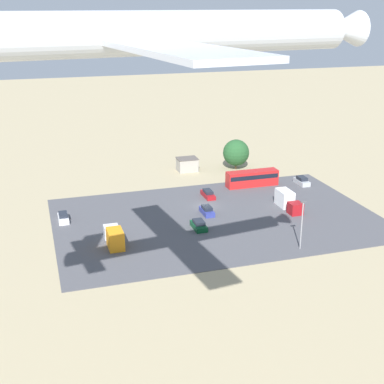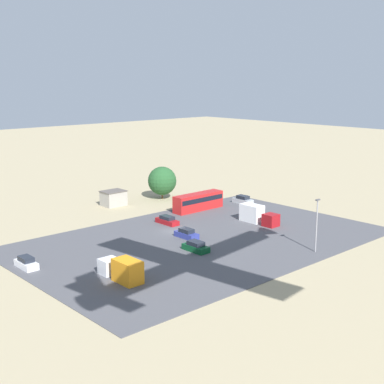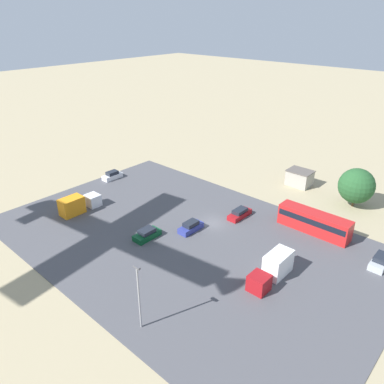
{
  "view_description": "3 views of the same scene",
  "coord_description": "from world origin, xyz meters",
  "px_view_note": "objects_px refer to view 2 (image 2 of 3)",
  "views": [
    {
      "loc": [
        30.49,
        90.24,
        36.5
      ],
      "look_at": [
        11.45,
        28.43,
        13.66
      ],
      "focal_mm": 50.0,
      "sensor_mm": 36.0,
      "label": 1
    },
    {
      "loc": [
        56.39,
        65.82,
        25.21
      ],
      "look_at": [
        -0.96,
        3.14,
        7.21
      ],
      "focal_mm": 50.0,
      "sensor_mm": 36.0,
      "label": 2
    },
    {
      "loc": [
        -32.45,
        41.02,
        30.72
      ],
      "look_at": [
        1.52,
        3.28,
        6.31
      ],
      "focal_mm": 35.0,
      "sensor_mm": 36.0,
      "label": 3
    }
  ],
  "objects_px": {
    "bus": "(198,201)",
    "parked_car_0": "(196,247)",
    "parked_car_1": "(243,200)",
    "parked_car_3": "(167,221)",
    "parked_car_2": "(186,234)",
    "parked_truck_1": "(257,215)",
    "shed_building": "(114,198)",
    "parked_car_4": "(26,263)",
    "parked_truck_0": "(122,270)"
  },
  "relations": [
    {
      "from": "bus",
      "to": "parked_car_0",
      "type": "height_order",
      "value": "bus"
    },
    {
      "from": "parked_car_1",
      "to": "parked_car_3",
      "type": "height_order",
      "value": "parked_car_1"
    },
    {
      "from": "parked_car_0",
      "to": "parked_car_2",
      "type": "height_order",
      "value": "parked_car_2"
    },
    {
      "from": "bus",
      "to": "parked_car_2",
      "type": "relative_size",
      "value": 2.61
    },
    {
      "from": "parked_car_3",
      "to": "parked_truck_1",
      "type": "relative_size",
      "value": 0.62
    },
    {
      "from": "shed_building",
      "to": "parked_car_2",
      "type": "xyz_separation_m",
      "value": [
        4.29,
        26.98,
        -0.82
      ]
    },
    {
      "from": "parked_car_2",
      "to": "parked_car_4",
      "type": "xyz_separation_m",
      "value": [
        25.43,
        -4.25,
        0.02
      ]
    },
    {
      "from": "parked_car_1",
      "to": "parked_truck_1",
      "type": "height_order",
      "value": "parked_truck_1"
    },
    {
      "from": "parked_car_0",
      "to": "parked_truck_0",
      "type": "height_order",
      "value": "parked_truck_0"
    },
    {
      "from": "parked_car_3",
      "to": "parked_truck_0",
      "type": "xyz_separation_m",
      "value": [
        21.49,
        16.81,
        0.74
      ]
    },
    {
      "from": "parked_car_0",
      "to": "parked_truck_1",
      "type": "relative_size",
      "value": 0.56
    },
    {
      "from": "shed_building",
      "to": "parked_truck_0",
      "type": "distance_m",
      "value": 41.85
    },
    {
      "from": "shed_building",
      "to": "parked_car_1",
      "type": "bearing_deg",
      "value": 140.99
    },
    {
      "from": "bus",
      "to": "parked_truck_1",
      "type": "distance_m",
      "value": 14.09
    },
    {
      "from": "parked_car_2",
      "to": "parked_car_3",
      "type": "bearing_deg",
      "value": -109.96
    },
    {
      "from": "bus",
      "to": "parked_truck_0",
      "type": "relative_size",
      "value": 1.56
    },
    {
      "from": "bus",
      "to": "parked_car_3",
      "type": "relative_size",
      "value": 2.34
    },
    {
      "from": "parked_car_0",
      "to": "parked_car_1",
      "type": "height_order",
      "value": "parked_car_1"
    },
    {
      "from": "parked_car_3",
      "to": "parked_car_4",
      "type": "distance_m",
      "value": 28.88
    },
    {
      "from": "parked_car_1",
      "to": "parked_car_4",
      "type": "relative_size",
      "value": 1.06
    },
    {
      "from": "parked_car_0",
      "to": "parked_car_2",
      "type": "distance_m",
      "value": 6.91
    },
    {
      "from": "bus",
      "to": "parked_car_1",
      "type": "distance_m",
      "value": 10.88
    },
    {
      "from": "shed_building",
      "to": "parked_car_4",
      "type": "height_order",
      "value": "shed_building"
    },
    {
      "from": "parked_car_2",
      "to": "shed_building",
      "type": "bearing_deg",
      "value": -99.03
    },
    {
      "from": "parked_car_2",
      "to": "parked_truck_1",
      "type": "xyz_separation_m",
      "value": [
        -15.45,
        1.62,
        0.77
      ]
    },
    {
      "from": "shed_building",
      "to": "parked_car_4",
      "type": "distance_m",
      "value": 37.42
    },
    {
      "from": "parked_car_3",
      "to": "parked_truck_0",
      "type": "relative_size",
      "value": 0.67
    },
    {
      "from": "shed_building",
      "to": "bus",
      "type": "height_order",
      "value": "bus"
    },
    {
      "from": "bus",
      "to": "parked_truck_0",
      "type": "bearing_deg",
      "value": -57.68
    },
    {
      "from": "parked_car_0",
      "to": "parked_truck_1",
      "type": "xyz_separation_m",
      "value": [
        -18.94,
        -4.35,
        0.79
      ]
    },
    {
      "from": "parked_car_3",
      "to": "bus",
      "type": "bearing_deg",
      "value": -161.06
    },
    {
      "from": "parked_car_2",
      "to": "parked_car_1",
      "type": "bearing_deg",
      "value": -157.46
    },
    {
      "from": "shed_building",
      "to": "parked_truck_1",
      "type": "height_order",
      "value": "parked_truck_1"
    },
    {
      "from": "parked_truck_1",
      "to": "parked_car_4",
      "type": "bearing_deg",
      "value": -8.16
    },
    {
      "from": "shed_building",
      "to": "parked_truck_1",
      "type": "relative_size",
      "value": 0.61
    },
    {
      "from": "parked_car_4",
      "to": "parked_truck_0",
      "type": "bearing_deg",
      "value": 119.56
    },
    {
      "from": "parked_car_3",
      "to": "parked_car_4",
      "type": "bearing_deg",
      "value": 8.68
    },
    {
      "from": "parked_car_3",
      "to": "parked_truck_0",
      "type": "distance_m",
      "value": 27.29
    },
    {
      "from": "parked_car_2",
      "to": "parked_truck_0",
      "type": "relative_size",
      "value": 0.6
    },
    {
      "from": "shed_building",
      "to": "parked_car_1",
      "type": "height_order",
      "value": "shed_building"
    },
    {
      "from": "parked_car_0",
      "to": "parked_car_4",
      "type": "bearing_deg",
      "value": 155.04
    },
    {
      "from": "parked_car_2",
      "to": "parked_truck_1",
      "type": "bearing_deg",
      "value": 174.03
    },
    {
      "from": "parked_car_2",
      "to": "parked_car_4",
      "type": "distance_m",
      "value": 25.78
    },
    {
      "from": "parked_car_2",
      "to": "parked_truck_0",
      "type": "xyz_separation_m",
      "value": [
        18.36,
        8.2,
        0.7
      ]
    },
    {
      "from": "bus",
      "to": "parked_car_3",
      "type": "distance_m",
      "value": 11.8
    },
    {
      "from": "shed_building",
      "to": "parked_car_0",
      "type": "height_order",
      "value": "shed_building"
    },
    {
      "from": "parked_car_3",
      "to": "parked_truck_1",
      "type": "distance_m",
      "value": 16.04
    },
    {
      "from": "shed_building",
      "to": "parked_car_0",
      "type": "distance_m",
      "value": 33.86
    },
    {
      "from": "bus",
      "to": "parked_truck_0",
      "type": "height_order",
      "value": "bus"
    },
    {
      "from": "parked_car_1",
      "to": "parked_car_2",
      "type": "xyz_separation_m",
      "value": [
        24.86,
        10.32,
        -0.04
      ]
    }
  ]
}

